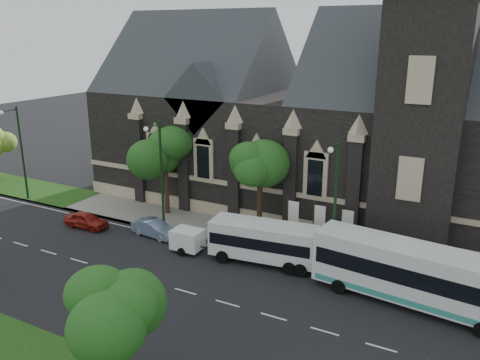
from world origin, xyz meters
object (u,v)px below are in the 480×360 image
Objects in this scene: tree_walk_right at (264,162)px; car_far_red at (86,220)px; street_lamp_mid at (160,170)px; street_lamp_far at (20,148)px; banner_flag_right at (345,228)px; shuttle_bus at (264,240)px; box_trailer at (187,239)px; tour_coach at (420,275)px; tree_park_east at (117,312)px; street_lamp_near at (334,198)px; tree_walk_left at (168,151)px; banner_flag_center at (317,223)px; banner_flag_left at (291,218)px; sedan at (154,228)px.

car_far_red is (-13.21, -5.88, -5.17)m from tree_walk_right.
street_lamp_mid reaches higher than tree_walk_right.
street_lamp_far reaches higher than banner_flag_right.
shuttle_bus is at bearing -2.55° from street_lamp_far.
banner_flag_right reaches higher than box_trailer.
tour_coach is 1.66× the size of shuttle_bus.
tour_coach is at bearing 55.87° from tree_park_east.
street_lamp_near is 14.00m from street_lamp_mid.
tree_walk_left is 8.83m from car_far_red.
shuttle_bus is (-2.77, -3.04, -0.73)m from banner_flag_center.
street_lamp_far is (-14.20, -3.61, -0.62)m from tree_walk_left.
street_lamp_near reaches higher than tree_park_east.
tree_park_east is 20.29m from tree_walk_right.
car_far_red is at bearing -165.65° from banner_flag_left.
street_lamp_far is 2.25× the size of banner_flag_right.
banner_flag_right is (4.11, 18.32, -2.24)m from tree_park_east.
banner_flag_left is 0.52× the size of shuttle_bus.
street_lamp_mid reaches higher than box_trailer.
car_far_red is (-4.20, -5.87, -5.09)m from tree_walk_left.
tree_walk_right is 4.92m from banner_flag_left.
tour_coach is 3.20× the size of sedan.
car_far_red is at bearing 177.31° from shuttle_bus.
street_lamp_mid is 4.58m from sedan.
tree_walk_right is 6.73m from shuttle_bus.
banner_flag_center reaches higher than sedan.
street_lamp_near reaches higher than tree_walk_right.
tree_park_east reaches higher than car_far_red.
sedan is at bearing 123.50° from tree_park_east.
street_lamp_near reaches higher than banner_flag_center.
banner_flag_right reaches higher than tour_coach.
tree_walk_right is 8.10m from street_lamp_mid.
banner_flag_left and banner_flag_center have the same top height.
street_lamp_mid reaches higher than banner_flag_right.
tree_walk_left is 14.58m from banner_flag_center.
box_trailer is at bearing -176.35° from shuttle_bus.
banner_flag_right is at bearing 3.60° from street_lamp_far.
tree_walk_right is 14.43m from tour_coach.
street_lamp_mid is 14.67m from banner_flag_right.
banner_flag_center is (14.08, -1.70, -3.35)m from tree_walk_left.
sedan is (0.00, -1.04, -4.46)m from street_lamp_mid.
tour_coach is at bearing -1.10° from box_trailer.
banner_flag_center is (5.08, -1.71, -3.43)m from tree_walk_right.
tree_walk_right is at bearing 162.47° from tour_coach.
car_far_red is at bearing -12.73° from street_lamp_far.
box_trailer is at bearing -154.07° from banner_flag_center.
tree_walk_left reaches higher than shuttle_bus.
tour_coach is 16.06m from box_trailer.
street_lamp_mid reaches higher than banner_flag_center.
street_lamp_near is at bearing -98.56° from banner_flag_right.
tree_park_east is 0.70× the size of street_lamp_far.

